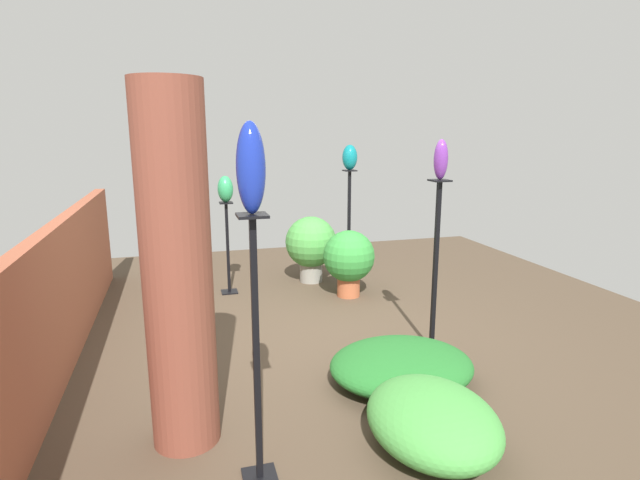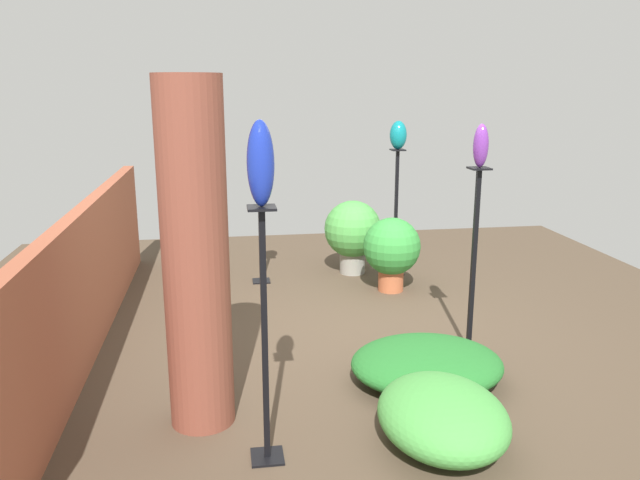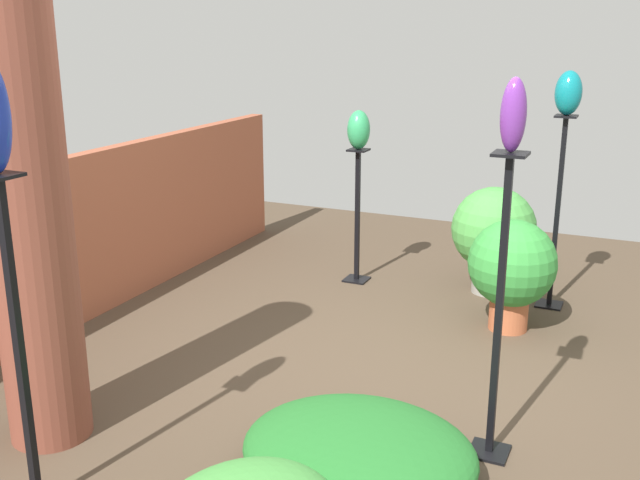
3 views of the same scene
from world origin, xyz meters
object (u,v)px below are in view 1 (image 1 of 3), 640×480
Objects in this scene: pedestal_teal at (349,231)px; pedestal_jade at (228,252)px; art_vase_cobalt at (251,168)px; art_vase_teal at (350,157)px; potted_plant_back_center at (311,244)px; brick_pillar at (177,272)px; pedestal_cobalt at (257,363)px; art_vase_violet at (441,159)px; pedestal_violet at (435,274)px; potted_plant_mid_right at (349,258)px; art_vase_jade at (225,189)px.

pedestal_jade is at bearing 92.66° from pedestal_teal.
art_vase_cobalt is 1.46× the size of art_vase_teal.
pedestal_jade is 1.14m from potted_plant_back_center.
brick_pillar is 3.84m from pedestal_teal.
art_vase_cobalt is (0.00, 0.00, 1.08)m from pedestal_cobalt.
art_vase_cobalt is 0.54× the size of potted_plant_back_center.
pedestal_violet is at bearing 90.00° from art_vase_violet.
art_vase_jade is at bearing 69.14° from potted_plant_mid_right.
art_vase_jade is 0.93× the size of art_vase_violet.
pedestal_teal is at bearing -26.38° from pedestal_cobalt.
art_vase_violet is at bearing -90.00° from pedestal_violet.
pedestal_cobalt reaches higher than pedestal_teal.
art_vase_violet is at bearing -179.43° from pedestal_teal.
pedestal_jade is 2.42× the size of art_vase_cobalt.
art_vase_jade is (2.24, 1.64, 0.58)m from pedestal_violet.
potted_plant_back_center is (0.19, -1.12, -0.80)m from art_vase_jade.
brick_pillar is 1.53× the size of pedestal_teal.
brick_pillar reaches higher than pedestal_cobalt.
art_vase_violet is (-2.24, -1.64, 1.23)m from pedestal_jade.
art_vase_teal is (0.00, 0.00, 0.97)m from pedestal_teal.
potted_plant_mid_right is (2.50, -1.99, -0.67)m from brick_pillar.
pedestal_cobalt is 1.91× the size of potted_plant_mid_right.
pedestal_cobalt is 3.97m from potted_plant_back_center.
pedestal_teal is 4.69× the size of art_vase_jade.
pedestal_teal is (3.63, -1.80, -0.03)m from pedestal_cobalt.
pedestal_violet is 2.83m from art_vase_jade.
pedestal_cobalt is 2.25m from pedestal_violet.
pedestal_teal is 3.16× the size of art_vase_cobalt.
potted_plant_back_center is (3.23, -1.70, -0.63)m from brick_pillar.
pedestal_violet is 2.49m from potted_plant_back_center.
art_vase_violet is (-2.24, -1.64, 0.45)m from art_vase_jade.
art_vase_jade is at bearing -10.85° from brick_pillar.
potted_plant_back_center is at bearing 77.12° from art_vase_teal.
art_vase_jade is (-0.08, 1.62, 0.62)m from pedestal_teal.
pedestal_violet reaches higher than potted_plant_mid_right.
art_vase_jade reaches higher than pedestal_jade.
pedestal_jade is at bearing -2.93° from pedestal_cobalt.
potted_plant_back_center is (0.11, 0.50, -0.18)m from pedestal_teal.
art_vase_violet is at bearing -143.73° from pedestal_jade.
pedestal_jade is 3.04m from art_vase_violet.
art_vase_jade is 0.36× the size of potted_plant_back_center.
art_vase_teal is at bearing -87.34° from pedestal_jade.
art_vase_cobalt reaches higher than potted_plant_mid_right.
potted_plant_back_center is at bearing 12.10° from pedestal_violet.
art_vase_violet is 2.14m from potted_plant_mid_right.
pedestal_teal is at bearing -87.34° from art_vase_jade.
pedestal_teal is at bearing -18.90° from potted_plant_mid_right.
potted_plant_back_center is at bearing -19.19° from art_vase_cobalt.
pedestal_jade is 3.54× the size of art_vase_teal.
potted_plant_mid_right is at bearing -38.54° from brick_pillar.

